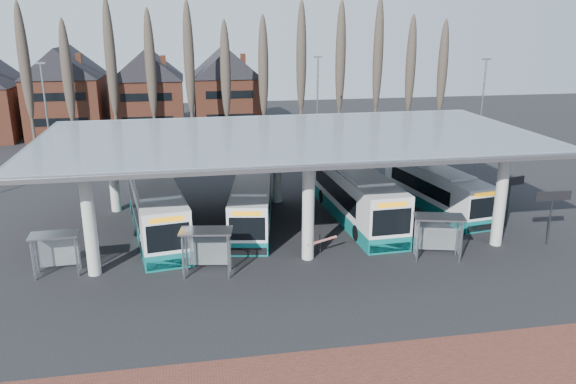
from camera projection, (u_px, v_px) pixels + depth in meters
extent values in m
plane|color=black|center=(317.00, 276.00, 30.62)|extent=(140.00, 140.00, 0.00)
cylinder|color=#B8B8B3|center=(90.00, 223.00, 30.05)|extent=(0.70, 0.70, 6.00)
cylinder|color=#B8B8B3|center=(113.00, 171.00, 40.40)|extent=(0.70, 0.70, 6.00)
cylinder|color=#B8B8B3|center=(308.00, 210.00, 32.10)|extent=(0.70, 0.70, 6.00)
cylinder|color=#B8B8B3|center=(277.00, 164.00, 42.45)|extent=(0.70, 0.70, 6.00)
cylinder|color=#B8B8B3|center=(501.00, 199.00, 34.15)|extent=(0.70, 0.70, 6.00)
cylinder|color=#B8B8B3|center=(426.00, 157.00, 44.50)|extent=(0.70, 0.70, 6.00)
cube|color=gray|center=(291.00, 136.00, 36.32)|extent=(32.00, 16.00, 0.12)
cube|color=silver|center=(291.00, 135.00, 36.30)|extent=(31.50, 15.50, 0.04)
cone|color=#473D33|center=(28.00, 85.00, 55.79)|extent=(0.36, 0.36, 14.50)
ellipsoid|color=#473D33|center=(25.00, 67.00, 55.28)|extent=(1.10, 1.10, 11.02)
cone|color=#473D33|center=(70.00, 84.00, 56.47)|extent=(0.36, 0.36, 14.50)
ellipsoid|color=#473D33|center=(68.00, 67.00, 55.96)|extent=(1.10, 1.10, 11.02)
cone|color=#473D33|center=(111.00, 83.00, 57.16)|extent=(0.36, 0.36, 14.50)
ellipsoid|color=#473D33|center=(109.00, 66.00, 56.65)|extent=(1.10, 1.10, 11.02)
cone|color=#473D33|center=(151.00, 83.00, 57.84)|extent=(0.36, 0.36, 14.50)
ellipsoid|color=#473D33|center=(150.00, 66.00, 57.33)|extent=(1.10, 1.10, 11.02)
cone|color=#473D33|center=(190.00, 82.00, 58.53)|extent=(0.36, 0.36, 14.50)
ellipsoid|color=#473D33|center=(190.00, 65.00, 58.02)|extent=(1.10, 1.10, 11.02)
cone|color=#473D33|center=(229.00, 81.00, 59.21)|extent=(0.36, 0.36, 14.50)
ellipsoid|color=#473D33|center=(228.00, 64.00, 58.70)|extent=(1.10, 1.10, 11.02)
cone|color=#473D33|center=(266.00, 81.00, 59.90)|extent=(0.36, 0.36, 14.50)
ellipsoid|color=#473D33|center=(266.00, 64.00, 59.39)|extent=(1.10, 1.10, 11.02)
cone|color=#473D33|center=(303.00, 80.00, 60.58)|extent=(0.36, 0.36, 14.50)
ellipsoid|color=#473D33|center=(303.00, 63.00, 60.07)|extent=(1.10, 1.10, 11.02)
cone|color=#473D33|center=(339.00, 79.00, 61.26)|extent=(0.36, 0.36, 14.50)
ellipsoid|color=#473D33|center=(339.00, 63.00, 60.76)|extent=(1.10, 1.10, 11.02)
cone|color=#473D33|center=(374.00, 79.00, 61.95)|extent=(0.36, 0.36, 14.50)
ellipsoid|color=#473D33|center=(374.00, 63.00, 61.44)|extent=(1.10, 1.10, 11.02)
cone|color=#473D33|center=(408.00, 78.00, 62.63)|extent=(0.36, 0.36, 14.50)
ellipsoid|color=#473D33|center=(409.00, 62.00, 62.12)|extent=(1.10, 1.10, 11.02)
cone|color=#473D33|center=(441.00, 77.00, 63.32)|extent=(0.36, 0.36, 14.50)
ellipsoid|color=#473D33|center=(443.00, 62.00, 62.81)|extent=(1.10, 1.10, 11.02)
cube|color=brown|center=(69.00, 106.00, 67.49)|extent=(8.00, 10.00, 7.00)
pyramid|color=black|center=(62.00, 46.00, 65.44)|extent=(8.30, 10.30, 3.50)
cube|color=brown|center=(150.00, 104.00, 69.12)|extent=(8.00, 10.00, 7.00)
pyramid|color=black|center=(145.00, 46.00, 67.07)|extent=(8.30, 10.30, 3.50)
cube|color=brown|center=(227.00, 103.00, 70.74)|extent=(8.00, 10.00, 7.00)
pyramid|color=black|center=(225.00, 45.00, 68.70)|extent=(8.30, 10.30, 3.50)
cylinder|color=slate|center=(48.00, 126.00, 46.78)|extent=(0.16, 0.16, 10.00)
cube|color=slate|center=(40.00, 63.00, 45.29)|extent=(0.80, 0.15, 0.15)
cylinder|color=slate|center=(317.00, 110.00, 54.65)|extent=(0.16, 0.16, 10.00)
cube|color=slate|center=(318.00, 57.00, 53.16)|extent=(0.80, 0.15, 0.15)
cylinder|color=slate|center=(481.00, 116.00, 51.40)|extent=(0.16, 0.16, 10.00)
cube|color=slate|center=(487.00, 59.00, 49.91)|extent=(0.80, 0.15, 0.15)
cube|color=white|center=(156.00, 205.00, 36.57)|extent=(4.57, 12.91, 2.95)
cube|color=#0D6664|center=(157.00, 225.00, 36.98)|extent=(4.59, 12.94, 0.95)
cube|color=white|center=(154.00, 182.00, 36.12)|extent=(3.54, 7.87, 0.19)
cube|color=black|center=(155.00, 201.00, 37.01)|extent=(4.08, 9.42, 1.16)
cube|color=black|center=(168.00, 238.00, 30.85)|extent=(2.35, 0.42, 1.58)
cube|color=black|center=(146.00, 178.00, 42.24)|extent=(2.27, 0.41, 1.27)
cube|color=orange|center=(167.00, 220.00, 30.54)|extent=(1.87, 0.34, 0.32)
cube|color=black|center=(170.00, 264.00, 31.32)|extent=(2.54, 0.47, 0.53)
cylinder|color=black|center=(144.00, 249.00, 32.97)|extent=(0.44, 1.04, 1.01)
cylinder|color=black|center=(185.00, 244.00, 33.73)|extent=(0.44, 1.04, 1.01)
cylinder|color=black|center=(134.00, 209.00, 39.93)|extent=(0.44, 1.04, 1.01)
cylinder|color=black|center=(168.00, 206.00, 40.69)|extent=(0.44, 1.04, 1.01)
cube|color=white|center=(252.00, 200.00, 38.13)|extent=(4.32, 11.61, 2.65)
cube|color=#0D6664|center=(253.00, 218.00, 38.50)|extent=(4.34, 11.63, 0.85)
cube|color=white|center=(252.00, 181.00, 37.73)|extent=(3.30, 7.09, 0.17)
cube|color=black|center=(253.00, 197.00, 38.55)|extent=(3.81, 8.48, 1.04)
cube|color=black|center=(247.00, 229.00, 32.70)|extent=(2.10, 0.42, 1.42)
cube|color=black|center=(256.00, 177.00, 43.52)|extent=(2.03, 0.41, 1.14)
cube|color=orange|center=(247.00, 214.00, 32.42)|extent=(1.67, 0.33, 0.28)
cube|color=black|center=(248.00, 251.00, 33.12)|extent=(2.27, 0.47, 0.47)
cylinder|color=black|center=(232.00, 237.00, 35.04)|extent=(0.42, 0.94, 0.91)
cylinder|color=black|center=(267.00, 237.00, 35.06)|extent=(0.42, 0.94, 0.91)
cylinder|color=black|center=(240.00, 202.00, 41.65)|extent=(0.42, 0.94, 0.91)
cylinder|color=black|center=(270.00, 202.00, 41.67)|extent=(0.42, 0.94, 0.91)
cube|color=white|center=(355.00, 192.00, 39.13)|extent=(3.29, 13.08, 3.03)
cube|color=#0D6664|center=(355.00, 212.00, 39.56)|extent=(3.32, 13.11, 0.97)
cube|color=white|center=(356.00, 170.00, 38.67)|extent=(2.80, 7.88, 0.19)
cube|color=black|center=(353.00, 188.00, 39.60)|extent=(3.19, 9.45, 1.19)
cube|color=black|center=(392.00, 222.00, 33.08)|extent=(2.43, 0.17, 1.62)
cube|color=black|center=(329.00, 168.00, 45.13)|extent=(2.35, 0.16, 1.30)
cube|color=orange|center=(393.00, 205.00, 32.76)|extent=(1.93, 0.13, 0.32)
cube|color=black|center=(390.00, 247.00, 33.56)|extent=(2.62, 0.20, 0.54)
cylinder|color=black|center=(357.00, 233.00, 35.45)|extent=(0.35, 1.05, 1.04)
cylinder|color=black|center=(394.00, 230.00, 35.98)|extent=(0.35, 1.05, 1.04)
cylinder|color=black|center=(323.00, 197.00, 42.82)|extent=(0.35, 1.05, 1.04)
cylinder|color=black|center=(354.00, 194.00, 43.34)|extent=(0.35, 1.05, 1.04)
cube|color=white|center=(436.00, 186.00, 41.51)|extent=(3.99, 11.29, 2.58)
cube|color=#0D6664|center=(434.00, 202.00, 41.88)|extent=(4.01, 11.31, 0.83)
cube|color=white|center=(437.00, 169.00, 41.12)|extent=(3.09, 6.88, 0.17)
cube|color=black|center=(432.00, 183.00, 41.90)|extent=(3.56, 8.23, 1.01)
cube|color=black|center=(483.00, 208.00, 36.52)|extent=(2.05, 0.37, 1.38)
cube|color=black|center=(398.00, 167.00, 46.47)|extent=(1.98, 0.36, 1.11)
cube|color=orange|center=(485.00, 194.00, 36.25)|extent=(1.63, 0.29, 0.28)
cube|color=black|center=(481.00, 228.00, 36.93)|extent=(2.22, 0.41, 0.46)
cylinder|color=black|center=(450.00, 218.00, 38.37)|extent=(0.39, 0.91, 0.88)
cylinder|color=black|center=(476.00, 215.00, 39.03)|extent=(0.39, 0.91, 0.88)
cylinder|color=black|center=(400.00, 191.00, 44.45)|extent=(0.39, 0.91, 0.88)
cylinder|color=black|center=(423.00, 189.00, 45.12)|extent=(0.39, 0.91, 0.88)
cube|color=gray|center=(33.00, 261.00, 29.86)|extent=(0.08, 0.08, 2.28)
cube|color=gray|center=(76.00, 257.00, 30.33)|extent=(0.08, 0.08, 2.28)
cube|color=gray|center=(37.00, 253.00, 30.79)|extent=(0.08, 0.08, 2.28)
cube|color=gray|center=(79.00, 250.00, 31.26)|extent=(0.08, 0.08, 2.28)
cube|color=gray|center=(54.00, 235.00, 30.21)|extent=(2.61, 1.40, 0.09)
cube|color=silver|center=(58.00, 251.00, 31.06)|extent=(2.19, 0.14, 1.83)
cube|color=silver|center=(34.00, 256.00, 30.30)|extent=(0.08, 1.01, 1.83)
cube|color=silver|center=(78.00, 252.00, 30.79)|extent=(0.08, 1.01, 1.83)
cube|color=gray|center=(183.00, 258.00, 29.97)|extent=(0.09, 0.09, 2.51)
cube|color=gray|center=(228.00, 257.00, 30.01)|extent=(0.09, 0.09, 2.51)
cube|color=gray|center=(186.00, 250.00, 31.02)|extent=(0.09, 0.09, 2.51)
cube|color=gray|center=(230.00, 249.00, 31.07)|extent=(0.09, 0.09, 2.51)
cube|color=gray|center=(206.00, 231.00, 30.14)|extent=(2.99, 1.83, 0.10)
cube|color=silver|center=(208.00, 248.00, 31.08)|extent=(2.38, 0.42, 2.00)
cube|color=silver|center=(184.00, 253.00, 30.48)|extent=(0.22, 1.09, 2.00)
cube|color=silver|center=(230.00, 252.00, 30.53)|extent=(0.22, 1.09, 2.00)
cube|color=gray|center=(418.00, 241.00, 32.15)|extent=(0.10, 0.10, 2.53)
cube|color=gray|center=(461.00, 243.00, 31.97)|extent=(0.10, 0.10, 2.53)
cube|color=gray|center=(415.00, 234.00, 33.21)|extent=(0.10, 0.10, 2.53)
cube|color=gray|center=(457.00, 235.00, 33.03)|extent=(0.10, 0.10, 2.53)
cube|color=gray|center=(439.00, 217.00, 32.21)|extent=(3.10, 2.09, 0.10)
cube|color=silver|center=(436.00, 234.00, 33.16)|extent=(2.36, 0.66, 2.02)
cube|color=silver|center=(416.00, 237.00, 32.67)|extent=(0.32, 1.09, 2.02)
cube|color=silver|center=(460.00, 238.00, 32.48)|extent=(0.32, 1.09, 2.02)
cylinder|color=black|center=(550.00, 219.00, 34.55)|extent=(0.11, 0.11, 3.38)
cube|color=black|center=(553.00, 196.00, 34.12)|extent=(2.33, 0.20, 0.58)
cylinder|color=black|center=(508.00, 202.00, 37.71)|extent=(0.10, 0.10, 3.34)
cube|color=black|center=(511.00, 182.00, 37.29)|extent=(2.25, 0.70, 0.57)
cube|color=black|center=(320.00, 244.00, 33.60)|extent=(0.08, 0.08, 1.13)
cube|color=red|center=(322.00, 241.00, 33.00)|extent=(2.06, 1.13, 0.10)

